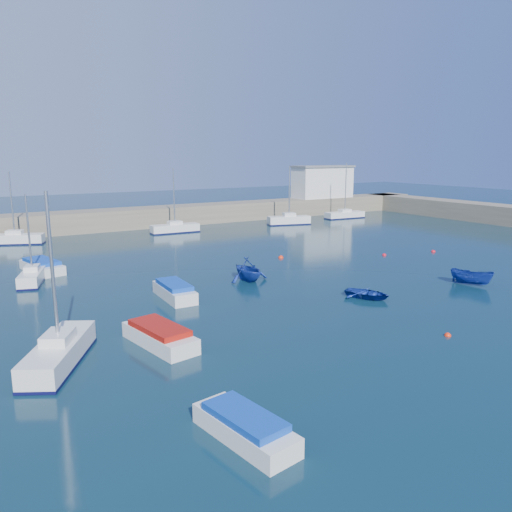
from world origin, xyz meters
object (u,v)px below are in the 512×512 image
harbor_office (322,183)px  sailboat_1 (59,352)px  sailboat_6 (175,228)px  sailboat_7 (289,220)px  motorboat_0 (160,336)px  motorboat_1 (174,291)px  sailboat_5 (15,239)px  sailboat_3 (33,276)px  motorboat_3 (245,427)px  dinghy_center (367,294)px  dinghy_right (472,277)px  dinghy_left (248,269)px  sailboat_8 (345,215)px  motorboat_2 (42,266)px

harbor_office → sailboat_1: 64.74m
sailboat_1 → sailboat_6: 40.25m
sailboat_6 → sailboat_7: 16.64m
harbor_office → motorboat_0: bearing=-136.5°
motorboat_1 → sailboat_5: bearing=105.5°
harbor_office → sailboat_5: size_ratio=1.27×
sailboat_3 → sailboat_6: 25.84m
sailboat_5 → motorboat_3: sailboat_5 is taller
sailboat_7 → dinghy_center: 36.74m
sailboat_1 → dinghy_right: 29.44m
sailboat_7 → motorboat_1: (-27.80, -26.01, -0.13)m
motorboat_1 → dinghy_right: bearing=-20.2°
sailboat_7 → dinghy_left: bearing=154.3°
harbor_office → sailboat_7: (-12.52, -8.33, -4.44)m
sailboat_8 → motorboat_2: bearing=111.2°
sailboat_3 → dinghy_center: sailboat_3 is taller
sailboat_5 → motorboat_0: (3.03, -36.55, -0.10)m
motorboat_0 → motorboat_3: motorboat_0 is taller
sailboat_5 → sailboat_6: 18.24m
motorboat_1 → dinghy_left: size_ratio=1.32×
sailboat_7 → sailboat_8: bearing=-68.7°
sailboat_1 → motorboat_3: (4.33, -9.99, -0.16)m
sailboat_5 → dinghy_left: 30.58m
sailboat_7 → motorboat_0: size_ratio=1.56×
motorboat_2 → sailboat_7: bearing=6.9°
sailboat_5 → motorboat_1: (6.97, -28.89, -0.08)m
motorboat_0 → dinghy_right: 24.53m
sailboat_3 → dinghy_right: (28.30, -18.15, 0.08)m
sailboat_7 → sailboat_8: 11.44m
motorboat_2 → motorboat_0: bearing=-96.5°
dinghy_left → sailboat_5: bearing=114.0°
sailboat_8 → motorboat_3: bearing=139.8°
sailboat_6 → dinghy_center: (0.18, -34.21, -0.27)m
sailboat_1 → sailboat_5: 36.47m
sailboat_1 → motorboat_0: size_ratio=1.58×
harbor_office → dinghy_left: (-33.55, -32.77, -4.17)m
dinghy_center → sailboat_6: bearing=64.5°
sailboat_5 → sailboat_8: sailboat_8 is taller
sailboat_5 → sailboat_7: size_ratio=0.98×
sailboat_6 → sailboat_7: bearing=-91.8°
dinghy_left → sailboat_3: bearing=147.8°
sailboat_1 → motorboat_2: (2.30, 20.69, -0.13)m
sailboat_6 → dinghy_center: 34.22m
harbor_office → dinghy_right: bearing=-114.8°
sailboat_5 → motorboat_3: size_ratio=1.77×
dinghy_right → sailboat_1: bearing=157.3°
dinghy_left → dinghy_center: bearing=-64.0°
motorboat_1 → motorboat_2: (-6.55, 13.15, -0.03)m
sailboat_7 → dinghy_center: sailboat_7 is taller
sailboat_1 → sailboat_6: (20.06, 34.89, -0.04)m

